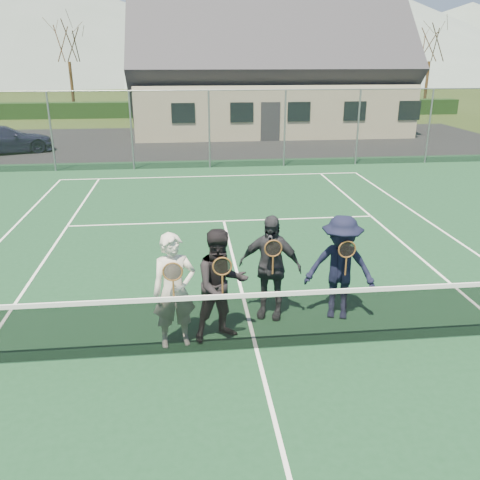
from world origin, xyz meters
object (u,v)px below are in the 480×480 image
Objects in this scene: clubhouse at (269,60)px; car_c at (4,140)px; player_a at (174,291)px; player_d at (340,268)px; player_c at (270,267)px; tennis_net at (257,319)px; player_b at (221,285)px.

car_c is at bearing -154.94° from clubhouse.
player_d is (2.73, 0.60, -0.00)m from player_a.
player_c is (-3.64, -22.95, -3.07)m from clubhouse.
clubhouse is 8.67× the size of player_d.
player_a and player_d have the same top height.
tennis_net is 1.30m from player_a.
player_b is at bearing 9.75° from player_a.
player_b and player_d have the same top height.
clubhouse reaches higher than tennis_net.
clubhouse is (13.23, 6.19, 3.37)m from car_c.
car_c is 2.39× the size of player_d.
player_a is 1.00× the size of player_c.
player_b reaches higher than car_c.
player_b is 1.07m from player_c.
player_c is at bearing 70.81° from tennis_net.
player_c is 1.17m from player_d.
tennis_net is at bearing -109.19° from player_c.
player_d is (1.52, 0.88, 0.38)m from tennis_net.
player_a is at bearing -154.09° from player_c.
tennis_net is 0.75× the size of clubhouse.
player_c is at bearing 36.74° from player_b.
tennis_net is 6.49× the size of player_a.
clubhouse is 8.67× the size of player_a.
player_b is at bearing -100.79° from clubhouse.
player_d is (-2.48, -23.12, -3.07)m from clubhouse.
player_a reaches higher than car_c.
player_b and player_c have the same top height.
player_b is (-4.49, -23.59, -3.07)m from clubhouse.
player_c is (9.59, -16.76, 0.30)m from car_c.
player_d is (2.01, 0.47, -0.00)m from player_b.
clubhouse is at bearing 83.87° from player_d.
tennis_net is 24.57m from clubhouse.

